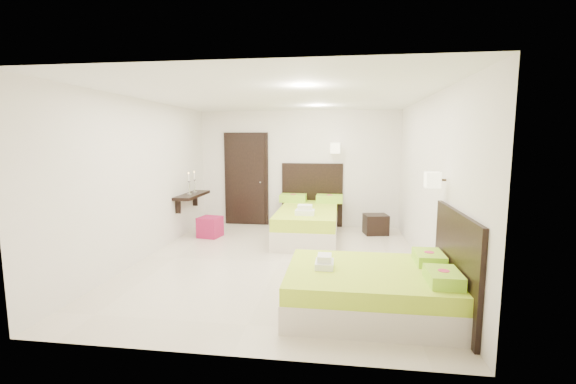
# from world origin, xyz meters

# --- Properties ---
(floor) EXTENTS (5.50, 5.50, 0.00)m
(floor) POSITION_xyz_m (0.00, 0.00, 0.00)
(floor) COLOR beige
(floor) RESTS_ON ground
(bed_single) EXTENTS (1.37, 2.29, 1.89)m
(bed_single) POSITION_xyz_m (0.32, 1.70, 0.35)
(bed_single) COLOR beige
(bed_single) RESTS_ON ground
(bed_double) EXTENTS (1.89, 1.60, 1.56)m
(bed_double) POSITION_xyz_m (1.39, -1.62, 0.28)
(bed_double) COLOR beige
(bed_double) RESTS_ON ground
(nightstand) EXTENTS (0.54, 0.50, 0.41)m
(nightstand) POSITION_xyz_m (1.69, 2.12, 0.21)
(nightstand) COLOR black
(nightstand) RESTS_ON ground
(ottoman) EXTENTS (0.48, 0.48, 0.41)m
(ottoman) POSITION_xyz_m (-1.65, 1.42, 0.20)
(ottoman) COLOR maroon
(ottoman) RESTS_ON ground
(door) EXTENTS (1.02, 0.15, 2.14)m
(door) POSITION_xyz_m (-1.20, 2.70, 1.05)
(door) COLOR black
(door) RESTS_ON ground
(console_shelf) EXTENTS (0.35, 1.20, 0.78)m
(console_shelf) POSITION_xyz_m (-2.08, 1.60, 0.82)
(console_shelf) COLOR black
(console_shelf) RESTS_ON ground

